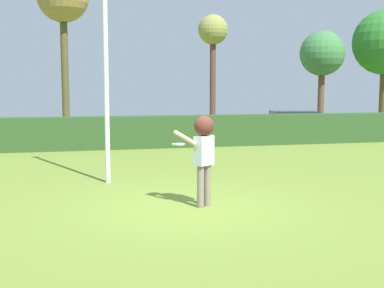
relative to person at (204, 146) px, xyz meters
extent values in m
plane|color=olive|center=(-0.33, -0.01, -1.21)|extent=(60.00, 60.00, 0.00)
cylinder|color=gray|center=(-0.08, -0.06, -0.79)|extent=(0.14, 0.14, 0.84)
cylinder|color=gray|center=(0.09, 0.05, -0.79)|extent=(0.14, 0.14, 0.84)
cube|color=silver|center=(0.00, -0.01, -0.08)|extent=(0.44, 0.39, 0.58)
cylinder|color=tan|center=(-0.35, 0.10, 0.16)|extent=(0.41, 0.56, 0.30)
cylinder|color=tan|center=(0.20, 0.12, -0.10)|extent=(0.09, 0.09, 0.62)
sphere|color=tan|center=(0.00, -0.01, 0.38)|extent=(0.22, 0.22, 0.22)
sphere|color=#542821|center=(0.00, -0.01, 0.41)|extent=(0.40, 0.40, 0.40)
cylinder|color=white|center=(-0.40, 0.52, 0.00)|extent=(0.28, 0.28, 0.02)
cylinder|color=silver|center=(-1.67, 3.00, 2.26)|extent=(0.12, 0.12, 6.94)
cube|color=#2C4D23|center=(-0.33, 10.03, -0.58)|extent=(28.71, 0.90, 1.26)
cube|color=#B21E1E|center=(8.13, 13.10, -0.63)|extent=(4.47, 2.56, 0.55)
cube|color=#2D333D|center=(8.13, 13.10, -0.16)|extent=(2.48, 2.00, 0.40)
cylinder|color=black|center=(9.75, 13.62, -0.91)|extent=(0.61, 0.23, 0.60)
cylinder|color=black|center=(9.39, 11.96, -0.91)|extent=(0.61, 0.23, 0.60)
cylinder|color=black|center=(6.88, 14.25, -0.91)|extent=(0.61, 0.23, 0.60)
cylinder|color=black|center=(6.51, 12.59, -0.91)|extent=(0.61, 0.23, 0.60)
cylinder|color=brown|center=(10.65, 15.12, 0.54)|extent=(0.35, 0.35, 3.49)
sphere|color=#3B7741|center=(10.65, 15.12, 3.00)|extent=(2.40, 2.40, 2.40)
cylinder|color=brown|center=(14.20, 14.71, 0.68)|extent=(0.44, 0.44, 3.78)
cylinder|color=brown|center=(4.79, 15.99, 1.10)|extent=(0.32, 0.32, 4.62)
sphere|color=olive|center=(4.79, 15.99, 4.19)|extent=(1.57, 1.57, 1.57)
cylinder|color=brown|center=(-2.77, 15.38, 1.51)|extent=(0.34, 0.34, 5.45)
camera|label=1|loc=(-2.52, -9.36, 1.15)|focal=46.31mm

